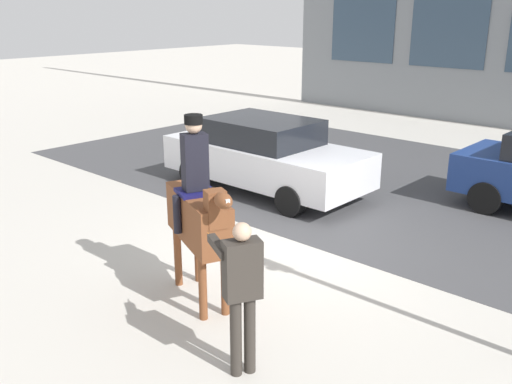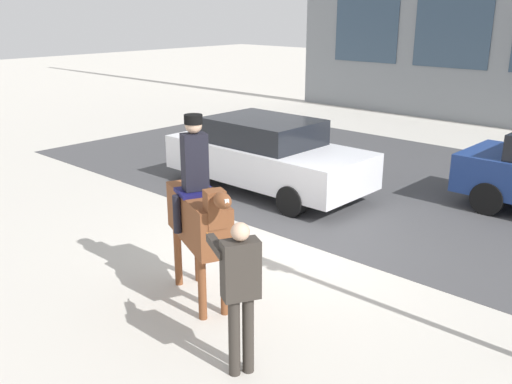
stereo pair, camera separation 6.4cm
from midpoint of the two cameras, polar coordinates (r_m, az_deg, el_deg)
The scene contains 5 objects.
ground_plane at distance 9.48m, azimuth 3.67°, elevation -6.29°, with size 80.00×80.00×0.00m, color beige.
road_surface at distance 13.28m, azimuth 16.76°, elevation 0.19°, with size 19.58×8.50×0.01m.
mounted_horse_lead at distance 7.62m, azimuth -5.50°, elevation -2.06°, with size 1.81×1.01×2.59m.
pedestrian_bystander at distance 6.15m, azimuth -1.35°, elevation -9.44°, with size 0.91×0.46×1.79m.
street_car_near_lane at distance 12.51m, azimuth 1.20°, elevation 3.78°, with size 4.63×2.02×1.60m.
Camera 2 is at (5.44, -6.71, 3.89)m, focal length 40.00 mm.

